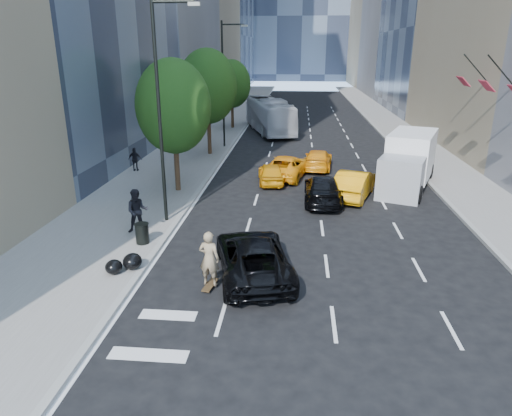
# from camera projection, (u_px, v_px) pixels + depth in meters

# --- Properties ---
(ground) EXTENTS (160.00, 160.00, 0.00)m
(ground) POSITION_uv_depth(u_px,v_px,m) (301.00, 265.00, 17.86)
(ground) COLOR black
(ground) RESTS_ON ground
(sidewalk_left) EXTENTS (6.00, 120.00, 0.15)m
(sidewalk_left) POSITION_uv_depth(u_px,v_px,m) (213.00, 131.00, 46.82)
(sidewalk_left) COLOR slate
(sidewalk_left) RESTS_ON ground
(sidewalk_right) EXTENTS (4.00, 120.00, 0.15)m
(sidewalk_right) POSITION_uv_depth(u_px,v_px,m) (402.00, 134.00, 45.19)
(sidewalk_right) COLOR slate
(sidewalk_right) RESTS_ON ground
(lamp_near) EXTENTS (2.13, 0.22, 10.00)m
(lamp_near) POSITION_uv_depth(u_px,v_px,m) (162.00, 101.00, 20.25)
(lamp_near) COLOR black
(lamp_near) RESTS_ON sidewalk_left
(lamp_far) EXTENTS (2.13, 0.22, 10.00)m
(lamp_far) POSITION_uv_depth(u_px,v_px,m) (225.00, 78.00, 37.19)
(lamp_far) COLOR black
(lamp_far) RESTS_ON sidewalk_left
(tree_near) EXTENTS (4.20, 4.20, 7.46)m
(tree_near) POSITION_uv_depth(u_px,v_px,m) (173.00, 107.00, 25.31)
(tree_near) COLOR #331E13
(tree_near) RESTS_ON sidewalk_left
(tree_mid) EXTENTS (4.50, 4.50, 7.99)m
(tree_mid) POSITION_uv_depth(u_px,v_px,m) (208.00, 87.00, 34.60)
(tree_mid) COLOR #331E13
(tree_mid) RESTS_ON sidewalk_left
(tree_far) EXTENTS (3.90, 3.90, 6.92)m
(tree_far) POSITION_uv_depth(u_px,v_px,m) (232.00, 84.00, 47.06)
(tree_far) COLOR #331E13
(tree_far) RESTS_ON sidewalk_left
(traffic_signal) EXTENTS (2.48, 0.53, 5.20)m
(traffic_signal) POSITION_uv_depth(u_px,v_px,m) (248.00, 83.00, 54.64)
(traffic_signal) COLOR black
(traffic_signal) RESTS_ON sidewalk_left
(facade_flags) EXTENTS (1.85, 13.30, 2.05)m
(facade_flags) POSITION_uv_depth(u_px,v_px,m) (504.00, 85.00, 24.31)
(facade_flags) COLOR black
(facade_flags) RESTS_ON ground
(skateboarder) EXTENTS (0.80, 0.59, 2.00)m
(skateboarder) POSITION_uv_depth(u_px,v_px,m) (209.00, 262.00, 15.79)
(skateboarder) COLOR #8C7757
(skateboarder) RESTS_ON ground
(black_sedan_lincoln) EXTENTS (3.64, 5.82, 1.50)m
(black_sedan_lincoln) POSITION_uv_depth(u_px,v_px,m) (253.00, 256.00, 16.82)
(black_sedan_lincoln) COLOR black
(black_sedan_lincoln) RESTS_ON ground
(black_sedan_mercedes) EXTENTS (2.10, 5.03, 1.45)m
(black_sedan_mercedes) POSITION_uv_depth(u_px,v_px,m) (323.00, 189.00, 25.04)
(black_sedan_mercedes) COLOR black
(black_sedan_mercedes) RESTS_ON ground
(taxi_a) EXTENTS (1.93, 3.94, 1.29)m
(taxi_a) POSITION_uv_depth(u_px,v_px,m) (271.00, 173.00, 28.62)
(taxi_a) COLOR orange
(taxi_a) RESTS_ON ground
(taxi_b) EXTENTS (3.10, 5.07, 1.58)m
(taxi_b) POSITION_uv_depth(u_px,v_px,m) (354.00, 184.00, 25.80)
(taxi_b) COLOR orange
(taxi_b) RESTS_ON ground
(taxi_c) EXTENTS (3.40, 5.53, 1.43)m
(taxi_c) POSITION_uv_depth(u_px,v_px,m) (287.00, 166.00, 29.93)
(taxi_c) COLOR #FF9F0D
(taxi_c) RESTS_ON ground
(taxi_d) EXTENTS (2.29, 4.71, 1.32)m
(taxi_d) POSITION_uv_depth(u_px,v_px,m) (318.00, 159.00, 32.12)
(taxi_d) COLOR orange
(taxi_d) RESTS_ON ground
(city_bus) EXTENTS (5.93, 12.29, 3.34)m
(city_bus) POSITION_uv_depth(u_px,v_px,m) (269.00, 115.00, 46.34)
(city_bus) COLOR silver
(city_bus) RESTS_ON ground
(box_truck) EXTENTS (4.68, 7.20, 3.25)m
(box_truck) POSITION_uv_depth(u_px,v_px,m) (408.00, 161.00, 27.38)
(box_truck) COLOR white
(box_truck) RESTS_ON ground
(pedestrian_a) EXTENTS (1.15, 1.01, 2.01)m
(pedestrian_a) POSITION_uv_depth(u_px,v_px,m) (137.00, 211.00, 20.35)
(pedestrian_a) COLOR black
(pedestrian_a) RESTS_ON sidewalk_left
(pedestrian_b) EXTENTS (0.93, 0.40, 1.58)m
(pedestrian_b) POSITION_uv_depth(u_px,v_px,m) (135.00, 159.00, 30.87)
(pedestrian_b) COLOR black
(pedestrian_b) RESTS_ON sidewalk_left
(trash_can) EXTENTS (0.56, 0.56, 0.84)m
(trash_can) POSITION_uv_depth(u_px,v_px,m) (142.00, 234.00, 19.35)
(trash_can) COLOR black
(trash_can) RESTS_ON sidewalk_left
(garbage_bags) EXTENTS (1.21, 1.17, 0.60)m
(garbage_bags) POSITION_uv_depth(u_px,v_px,m) (125.00, 264.00, 16.97)
(garbage_bags) COLOR black
(garbage_bags) RESTS_ON sidewalk_left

